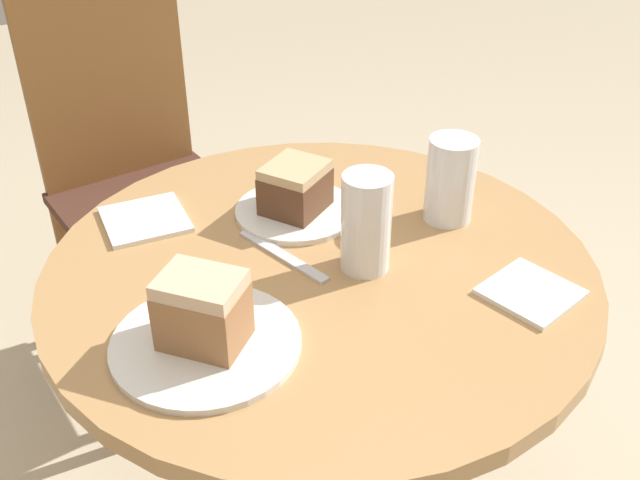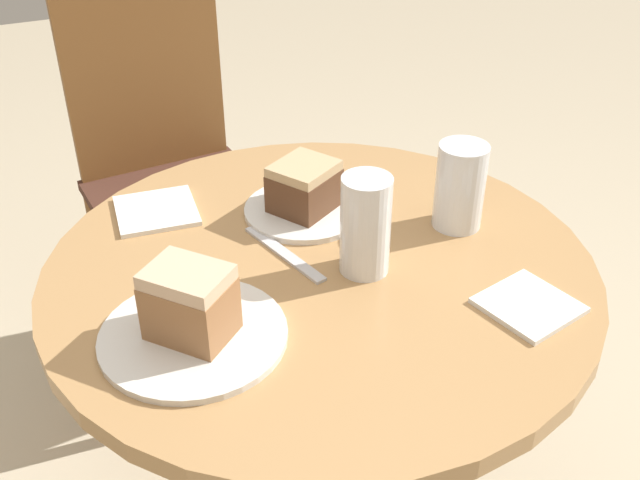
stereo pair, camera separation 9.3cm
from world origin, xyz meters
TOP-DOWN VIEW (x-y plane):
  - table at (0.00, 0.00)m, footprint 0.83×0.83m
  - chair at (-0.04, 0.76)m, footprint 0.44×0.48m
  - plate_near at (0.04, 0.14)m, footprint 0.20×0.20m
  - plate_far at (-0.22, -0.09)m, footprint 0.25×0.25m
  - cake_slice_near at (0.04, 0.14)m, footprint 0.13×0.13m
  - cake_slice_far at (-0.22, -0.09)m, footprint 0.13×0.13m
  - glass_lemonade at (0.25, 0.01)m, footprint 0.08×0.08m
  - glass_water at (0.05, -0.04)m, footprint 0.07×0.07m
  - napkin_stack at (-0.19, 0.25)m, footprint 0.14×0.14m
  - fork at (-0.04, 0.04)m, footprint 0.06×0.19m
  - napkin_side at (0.22, -0.22)m, footprint 0.14×0.14m

SIDE VIEW (x-z plane):
  - chair at x=-0.04m, z-range 0.02..0.96m
  - table at x=0.00m, z-range 0.15..0.87m
  - fork at x=-0.04m, z-range 0.72..0.72m
  - napkin_stack at x=-0.19m, z-range 0.72..0.72m
  - napkin_side at x=0.22m, z-range 0.72..0.72m
  - plate_near at x=0.04m, z-range 0.72..0.73m
  - plate_far at x=-0.22m, z-range 0.72..0.73m
  - cake_slice_near at x=0.04m, z-range 0.73..0.81m
  - cake_slice_far at x=-0.22m, z-range 0.73..0.83m
  - glass_lemonade at x=0.25m, z-range 0.71..0.85m
  - glass_water at x=0.05m, z-range 0.71..0.86m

